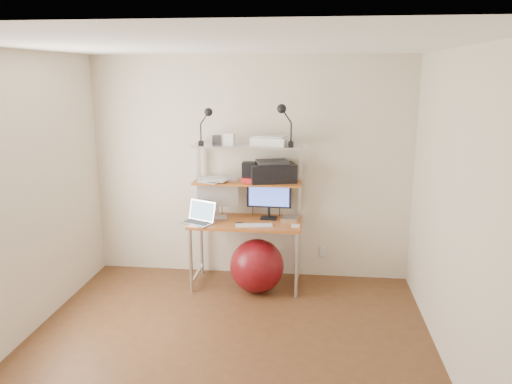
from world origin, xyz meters
TOP-DOWN VIEW (x-y plane):
  - room at (0.00, 0.00)m, footprint 3.60×3.60m
  - computer_desk at (0.00, 1.50)m, footprint 1.20×0.60m
  - wall_outlet at (0.85, 1.79)m, footprint 0.08×0.01m
  - monitor_silver at (-0.33, 1.54)m, footprint 0.44×0.20m
  - monitor_black at (0.24, 1.58)m, footprint 0.49×0.15m
  - laptop at (-0.49, 1.33)m, footprint 0.41×0.38m
  - keyboard at (0.10, 1.28)m, footprint 0.40×0.16m
  - mouse at (0.54, 1.28)m, footprint 0.09×0.05m
  - mac_mini at (0.47, 1.53)m, footprint 0.19×0.19m
  - phone at (-0.06, 1.29)m, footprint 0.08×0.14m
  - printer at (0.26, 1.61)m, footprint 0.56×0.45m
  - nas_cube at (0.02, 1.58)m, footprint 0.15×0.15m
  - red_box at (0.05, 1.52)m, footprint 0.22×0.17m
  - scanner at (0.25, 1.59)m, footprint 0.44×0.34m
  - box_white at (-0.19, 1.53)m, footprint 0.12×0.10m
  - box_grey at (-0.34, 1.60)m, footprint 0.10×0.10m
  - clip_lamp_left at (-0.42, 1.47)m, footprint 0.16×0.09m
  - clip_lamp_right at (0.39, 1.48)m, footprint 0.18×0.10m
  - exercise_ball at (0.14, 1.29)m, footprint 0.58×0.58m
  - paper_stack at (-0.37, 1.56)m, footprint 0.39×0.42m

SIDE VIEW (x-z plane):
  - exercise_ball at x=0.14m, z-range 0.00..0.58m
  - wall_outlet at x=0.85m, z-range 0.24..0.36m
  - phone at x=-0.06m, z-range 0.74..0.75m
  - keyboard at x=0.10m, z-range 0.74..0.75m
  - mouse at x=0.54m, z-range 0.74..0.76m
  - mac_mini at x=0.47m, z-range 0.74..0.77m
  - laptop at x=-0.49m, z-range 0.64..0.93m
  - computer_desk at x=0.00m, z-range 0.17..1.74m
  - monitor_black at x=0.24m, z-range 0.74..1.23m
  - monitor_silver at x=-0.33m, z-range 0.76..1.25m
  - paper_stack at x=-0.37m, z-range 1.15..1.18m
  - red_box at x=0.05m, z-range 1.15..1.20m
  - room at x=0.00m, z-range -0.55..3.05m
  - nas_cube at x=0.02m, z-range 1.15..1.36m
  - printer at x=0.26m, z-range 1.14..1.37m
  - box_grey at x=-0.34m, z-range 1.55..1.64m
  - scanner at x=0.25m, z-range 1.55..1.65m
  - box_white at x=-0.19m, z-range 1.55..1.68m
  - clip_lamp_left at x=-0.42m, z-range 1.64..2.04m
  - clip_lamp_right at x=0.39m, z-range 1.65..2.10m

